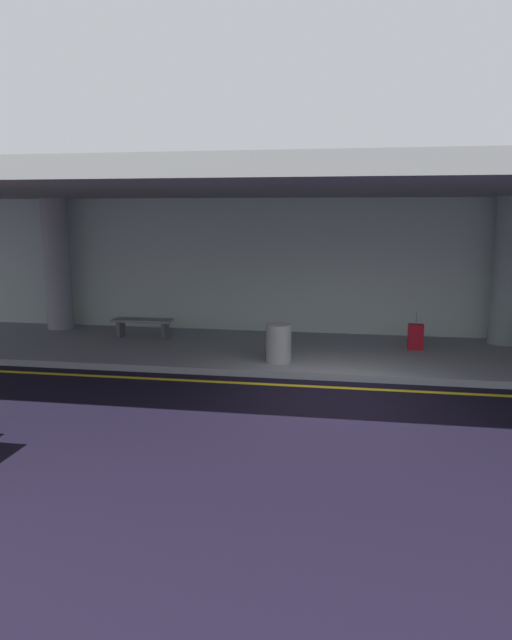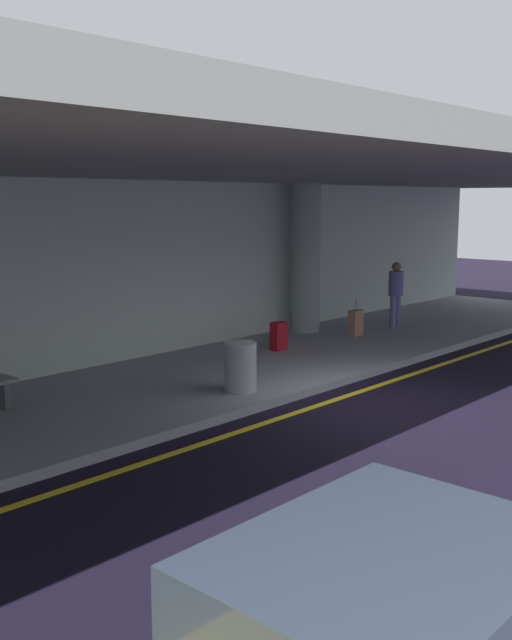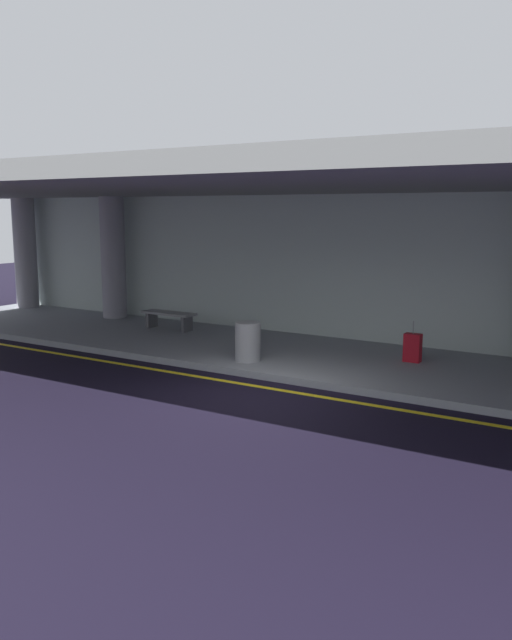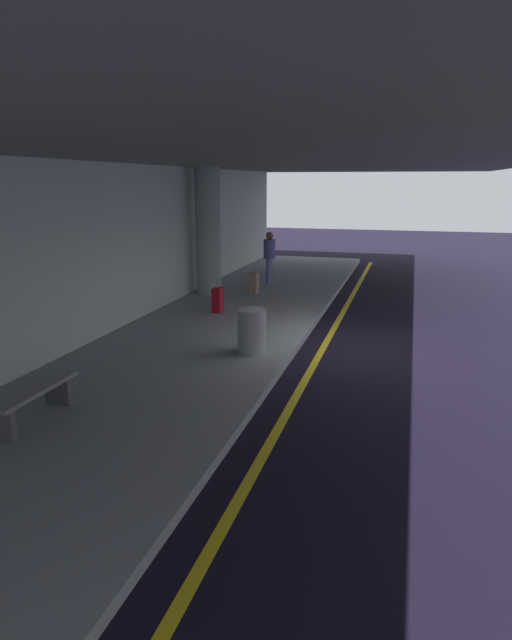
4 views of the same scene
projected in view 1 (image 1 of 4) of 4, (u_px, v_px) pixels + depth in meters
ground_plane at (336, 396)px, 11.13m from camera, size 60.00×60.00×0.00m
sidewalk at (341, 354)px, 14.12m from camera, size 26.00×4.20×0.15m
lane_stripe_yellow at (337, 388)px, 11.65m from camera, size 26.00×0.14×0.01m
support_column_left_mid at (57, 264)px, 16.59m from camera, size 0.73×0.73×3.65m
support_column_center at (508, 271)px, 14.61m from camera, size 0.73×0.73×3.65m
ceiling_overhang at (345, 187)px, 12.95m from camera, size 28.00×13.20×0.30m
terminal_back_wall at (345, 269)px, 15.98m from camera, size 26.00×0.30×3.80m
suitcase_upright_primary at (415, 337)px, 14.22m from camera, size 0.36×0.22×0.90m
bench_metal at (143, 324)px, 15.65m from camera, size 1.60×0.50×0.48m
trash_bin_steel at (279, 343)px, 12.97m from camera, size 0.56×0.56×0.85m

